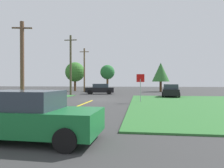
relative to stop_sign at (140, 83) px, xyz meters
The scene contains 13 objects.
ground_plane 5.78m from the stop_sign, 153.37° to the left, with size 120.00×120.00×0.00m, color #373737.
grass_verge_right 5.65m from the stop_sign, 16.79° to the right, with size 12.00×20.00×0.08m, color #316E31.
lane_stripe_center 7.62m from the stop_sign, 131.43° to the right, with size 0.20×14.00×0.01m, color yellow.
stop_sign is the anchor object (origin of this frame).
car_on_crossroad 8.22m from the stop_sign, 62.13° to the left, with size 2.54×4.42×1.62m.
car_behind_on_main_road 13.31m from the stop_sign, 105.88° to the right, with size 4.36×2.23×1.62m.
car_approaching_junction 14.13m from the stop_sign, 116.21° to the left, with size 4.56×2.36×1.62m.
utility_pole_near 10.99m from the stop_sign, behind, with size 1.79×0.47×7.40m.
utility_pole_mid 13.52m from the stop_sign, 137.49° to the left, with size 1.80×0.29×8.54m.
utility_pole_far 22.50m from the stop_sign, 118.59° to the left, with size 1.80×0.29×8.45m.
oak_tree_left 22.22m from the stop_sign, 79.35° to the left, with size 3.37×3.37×5.69m.
pine_tree_center 23.20m from the stop_sign, 106.41° to the left, with size 2.95×2.95×5.38m.
oak_tree_right 25.99m from the stop_sign, 121.14° to the left, with size 4.07×4.07×6.02m.
Camera 1 is at (4.75, -21.45, 1.91)m, focal length 32.67 mm.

